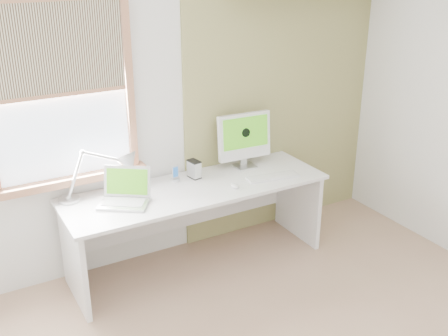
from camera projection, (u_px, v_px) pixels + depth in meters
room at (314, 180)px, 3.10m from camera, size 4.04×3.54×2.64m
accent_wall at (281, 93)px, 4.95m from camera, size 2.00×0.02×2.60m
window at (60, 95)px, 3.93m from camera, size 1.20×0.14×1.42m
desk at (194, 205)px, 4.52m from camera, size 2.20×0.70×0.73m
desk_lamp at (118, 168)px, 4.21m from camera, size 0.69×0.28×0.40m
laptop at (125, 194)px, 4.11m from camera, size 0.47×0.45×0.26m
phone_dock at (175, 176)px, 4.49m from camera, size 0.09×0.09×0.14m
external_drive at (194, 169)px, 4.54m from camera, size 0.09×0.13×0.15m
imac at (244, 137)px, 4.71m from camera, size 0.50×0.17×0.49m
keyboard at (273, 177)px, 4.56m from camera, size 0.47×0.20×0.02m
mouse at (235, 186)px, 4.37m from camera, size 0.06×0.10×0.03m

